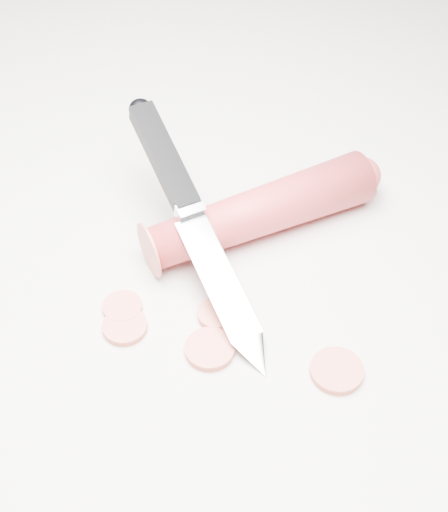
# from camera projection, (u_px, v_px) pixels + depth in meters

# --- Properties ---
(ground) EXTENTS (2.40, 2.40, 0.00)m
(ground) POSITION_uv_depth(u_px,v_px,m) (207.00, 293.00, 0.55)
(ground) COLOR silver
(ground) RESTS_ON ground
(carrot) EXTENTS (0.18, 0.15, 0.04)m
(carrot) POSITION_uv_depth(u_px,v_px,m) (260.00, 211.00, 0.58)
(carrot) COLOR #B8282E
(carrot) RESTS_ON ground
(carrot_slice_0) EXTENTS (0.03, 0.03, 0.01)m
(carrot_slice_0) POSITION_uv_depth(u_px,v_px,m) (217.00, 314.00, 0.53)
(carrot_slice_0) COLOR #D5604B
(carrot_slice_0) RESTS_ON ground
(carrot_slice_1) EXTENTS (0.04, 0.04, 0.01)m
(carrot_slice_1) POSITION_uv_depth(u_px,v_px,m) (337.00, 371.00, 0.50)
(carrot_slice_1) COLOR #D5604B
(carrot_slice_1) RESTS_ON ground
(carrot_slice_2) EXTENTS (0.04, 0.04, 0.01)m
(carrot_slice_2) POSITION_uv_depth(u_px,v_px,m) (210.00, 349.00, 0.51)
(carrot_slice_2) COLOR #D5604B
(carrot_slice_2) RESTS_ON ground
(carrot_slice_3) EXTENTS (0.03, 0.03, 0.01)m
(carrot_slice_3) POSITION_uv_depth(u_px,v_px,m) (125.00, 327.00, 0.53)
(carrot_slice_3) COLOR #D5604B
(carrot_slice_3) RESTS_ON ground
(carrot_slice_4) EXTENTS (0.03, 0.03, 0.01)m
(carrot_slice_4) POSITION_uv_depth(u_px,v_px,m) (122.00, 307.00, 0.54)
(carrot_slice_4) COLOR #D5604B
(carrot_slice_4) RESTS_ON ground
(kitchen_knife) EXTENTS (0.17, 0.21, 0.09)m
(kitchen_knife) POSITION_uv_depth(u_px,v_px,m) (197.00, 224.00, 0.54)
(kitchen_knife) COLOR silver
(kitchen_knife) RESTS_ON ground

